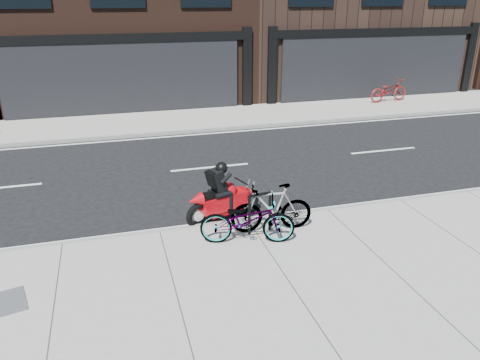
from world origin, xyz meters
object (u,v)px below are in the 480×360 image
object	(u,v)px
bicycle_front	(247,220)
bicycle_far	(389,90)
motorcycle	(227,196)
bike_rack	(260,209)
bicycle_rear	(272,208)
utility_grate	(1,304)

from	to	relation	value
bicycle_front	bicycle_far	world-z (taller)	bicycle_far
motorcycle	bicycle_far	world-z (taller)	motorcycle
bicycle_front	motorcycle	size ratio (longest dim) A/B	1.02
bike_rack	bicycle_rear	world-z (taller)	bicycle_rear
bike_rack	bicycle_far	world-z (taller)	bicycle_far
bicycle_rear	motorcycle	distance (m)	1.26
bicycle_rear	bicycle_far	world-z (taller)	bicycle_far
motorcycle	bike_rack	bearing A→B (deg)	-83.77
bike_rack	motorcycle	distance (m)	1.13
bike_rack	utility_grate	world-z (taller)	bike_rack
utility_grate	bike_rack	bearing A→B (deg)	14.13
bicycle_front	bicycle_far	bearing A→B (deg)	-28.32
bicycle_rear	bicycle_far	xyz separation A→B (m)	(9.79, 10.90, 0.00)
bicycle_front	bicycle_rear	xyz separation A→B (m)	(0.65, 0.35, 0.02)
bike_rack	bicycle_front	xyz separation A→B (m)	(-0.38, -0.35, -0.03)
bicycle_front	utility_grate	world-z (taller)	bicycle_front
bike_rack	bicycle_far	distance (m)	14.83
bicycle_front	utility_grate	distance (m)	4.65
bike_rack	bicycle_front	world-z (taller)	bicycle_front
bicycle_front	bicycle_far	size ratio (longest dim) A/B	0.95
bike_rack	bicycle_far	size ratio (longest dim) A/B	0.45
bicycle_front	bicycle_far	distance (m)	15.35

